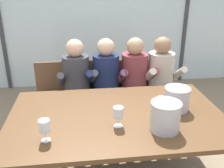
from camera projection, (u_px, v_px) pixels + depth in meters
ground at (106, 125)px, 3.47m from camera, size 14.00×14.00×0.00m
window_glass_panel at (97, 13)px, 4.36m from camera, size 7.12×0.03×2.60m
window_mullion_right at (186, 12)px, 4.52m from camera, size 0.06×0.06×2.60m
hillside_vineyard at (89, 14)px, 7.54m from camera, size 13.12×2.40×1.75m
dining_table at (117, 121)px, 2.30m from camera, size 1.92×1.19×0.72m
chair_near_curtain at (53, 92)px, 3.22m from camera, size 0.44×0.44×0.88m
chair_left_of_center at (77, 91)px, 3.25m from camera, size 0.48×0.48×0.88m
chair_center at (104, 90)px, 3.29m from camera, size 0.47×0.47×0.88m
chair_right_of_center at (134, 89)px, 3.30m from camera, size 0.49×0.49×0.88m
chair_near_window_right at (159, 88)px, 3.34m from camera, size 0.45×0.45×0.88m
person_charcoal_jacket at (77, 83)px, 3.05m from camera, size 0.49×0.63×1.20m
person_navy_polo at (106, 82)px, 3.09m from camera, size 0.48×0.62×1.20m
person_maroon_top at (136, 80)px, 3.13m from camera, size 0.48×0.63×1.20m
person_beige_jumper at (162, 79)px, 3.17m from camera, size 0.48×0.62×1.20m
ice_bucket_primary at (177, 98)px, 2.32m from camera, size 0.24×0.24×0.22m
ice_bucket_secondary at (165, 116)px, 2.00m from camera, size 0.24×0.24×0.24m
wine_glass_by_left_taster at (118, 113)px, 2.05m from camera, size 0.08×0.08×0.17m
wine_glass_near_bucket at (162, 103)px, 2.22m from camera, size 0.08×0.08×0.17m
wine_glass_center_pour at (45, 127)px, 1.87m from camera, size 0.08×0.08×0.17m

